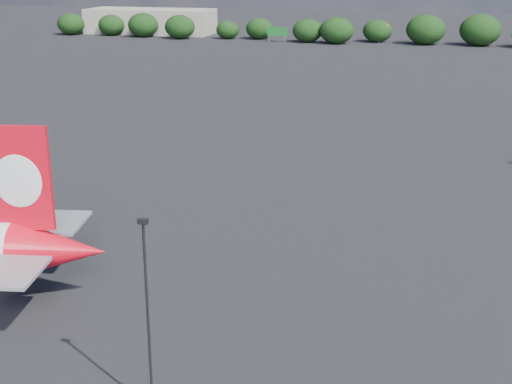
# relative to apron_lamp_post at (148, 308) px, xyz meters

# --- Properties ---
(ground) EXTENTS (500.00, 500.00, 0.00)m
(ground) POSITION_rel_apron_lamp_post_xyz_m (-14.03, 64.75, -6.54)
(ground) COLOR black
(ground) RESTS_ON ground
(apron_lamp_post) EXTENTS (0.55, 0.30, 11.76)m
(apron_lamp_post) POSITION_rel_apron_lamp_post_xyz_m (0.00, 0.00, 0.00)
(apron_lamp_post) COLOR black
(apron_lamp_post) RESTS_ON ground
(terminal_building) EXTENTS (42.00, 16.00, 8.00)m
(terminal_building) POSITION_rel_apron_lamp_post_xyz_m (-79.03, 196.75, -2.54)
(terminal_building) COLOR gray
(terminal_building) RESTS_ON ground
(highway_sign) EXTENTS (6.00, 0.30, 4.50)m
(highway_sign) POSITION_rel_apron_lamp_post_xyz_m (-32.03, 180.75, -3.41)
(highway_sign) COLOR #146621
(highway_sign) RESTS_ON ground
(billboard_yellow) EXTENTS (5.00, 0.30, 5.50)m
(billboard_yellow) POSITION_rel_apron_lamp_post_xyz_m (-2.03, 186.75, -2.67)
(billboard_yellow) COLOR yellow
(billboard_yellow) RESTS_ON ground
(horizon_treeline) EXTENTS (200.07, 15.03, 9.02)m
(horizon_treeline) POSITION_rel_apron_lamp_post_xyz_m (-3.43, 185.17, -2.75)
(horizon_treeline) COLOR black
(horizon_treeline) RESTS_ON ground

